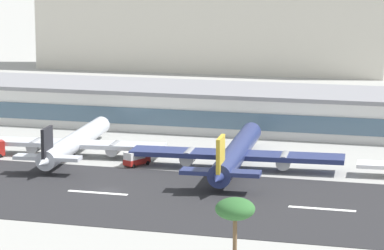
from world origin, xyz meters
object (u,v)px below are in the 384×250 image
at_px(service_box_truck_1, 137,158).
at_px(palm_tree_1, 235,211).
at_px(terminal_building, 207,107).
at_px(airliner_black_tail_gate_1, 73,143).
at_px(distant_hotel_block, 209,14).
at_px(airliner_gold_tail_gate_2, 236,154).

xyz_separation_m(service_box_truck_1, palm_tree_1, (36.69, -67.46, 9.41)).
relative_size(terminal_building, palm_tree_1, 12.18).
distance_m(terminal_building, airliner_black_tail_gate_1, 48.82).
bearing_deg(palm_tree_1, distant_hotel_block, 105.15).
bearing_deg(airliner_gold_tail_gate_2, service_box_truck_1, 90.00).
xyz_separation_m(airliner_black_tail_gate_1, airliner_gold_tail_gate_2, (37.70, -3.04, 0.31)).
xyz_separation_m(terminal_building, palm_tree_1, (33.90, -116.84, 6.00)).
bearing_deg(airliner_gold_tail_gate_2, airliner_black_tail_gate_1, 81.32).
bearing_deg(service_box_truck_1, terminal_building, 23.04).
xyz_separation_m(terminal_building, service_box_truck_1, (-2.79, -49.38, -3.41)).
bearing_deg(palm_tree_1, terminal_building, 106.18).
xyz_separation_m(distant_hotel_block, airliner_black_tail_gate_1, (9.73, -160.21, -18.85)).
height_order(airliner_black_tail_gate_1, service_box_truck_1, airliner_black_tail_gate_1).
bearing_deg(palm_tree_1, airliner_gold_tail_gate_2, 102.61).
relative_size(airliner_gold_tail_gate_2, service_box_truck_1, 8.06).
height_order(terminal_building, distant_hotel_block, distant_hotel_block).
distance_m(terminal_building, airliner_gold_tail_gate_2, 51.34).
height_order(terminal_building, palm_tree_1, palm_tree_1).
height_order(distant_hotel_block, service_box_truck_1, distant_hotel_block).
relative_size(terminal_building, airliner_black_tail_gate_1, 3.32).
xyz_separation_m(terminal_building, airliner_gold_tail_gate_2, (18.47, -47.87, -1.74)).
distance_m(distant_hotel_block, airliner_black_tail_gate_1, 161.60).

